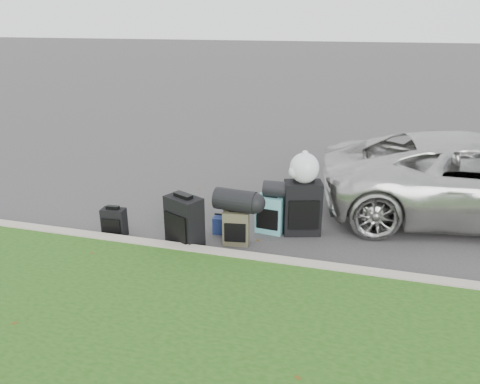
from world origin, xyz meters
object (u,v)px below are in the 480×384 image
(suitcase_small_black, at_px, (114,222))
(suitcase_teal, at_px, (270,214))
(suitcase_olive, at_px, (236,227))
(tote_navy, at_px, (222,225))
(suv, at_px, (479,179))
(tote_green, at_px, (182,207))
(suitcase_large_black_right, at_px, (302,208))
(suitcase_large_black_left, at_px, (184,222))

(suitcase_small_black, bearing_deg, suitcase_teal, 15.35)
(suitcase_olive, bearing_deg, tote_navy, 129.08)
(suitcase_olive, bearing_deg, suv, 20.08)
(tote_green, bearing_deg, suitcase_small_black, -123.83)
(suitcase_small_black, bearing_deg, suitcase_large_black_right, 13.89)
(suitcase_large_black_right, height_order, tote_navy, suitcase_large_black_right)
(suitcase_small_black, distance_m, suitcase_large_black_right, 2.81)
(suv, bearing_deg, tote_green, 97.64)
(suitcase_large_black_left, bearing_deg, suitcase_small_black, -155.53)
(suitcase_large_black_left, relative_size, tote_navy, 2.85)
(suitcase_large_black_right, bearing_deg, suitcase_large_black_left, -166.92)
(suv, height_order, suitcase_olive, suv)
(suitcase_small_black, relative_size, suitcase_teal, 0.76)
(suitcase_teal, bearing_deg, suitcase_large_black_left, -138.07)
(tote_navy, bearing_deg, suitcase_large_black_left, -127.06)
(suitcase_small_black, xyz_separation_m, suitcase_large_black_right, (2.67, 0.85, 0.19))
(suitcase_large_black_left, bearing_deg, suitcase_large_black_right, 54.62)
(suitcase_olive, xyz_separation_m, tote_green, (-1.10, 0.67, -0.07))
(suitcase_large_black_left, bearing_deg, suv, 52.76)
(suv, height_order, suitcase_large_black_right, suv)
(suitcase_teal, height_order, suitcase_large_black_right, suitcase_large_black_right)
(suitcase_olive, xyz_separation_m, tote_navy, (-0.30, 0.28, -0.12))
(suitcase_teal, distance_m, suitcase_large_black_right, 0.50)
(suitcase_small_black, distance_m, suitcase_teal, 2.32)
(suitcase_olive, distance_m, tote_navy, 0.43)
(suitcase_large_black_right, height_order, tote_green, suitcase_large_black_right)
(tote_navy, bearing_deg, suitcase_teal, 17.07)
(suitcase_teal, bearing_deg, tote_green, -179.95)
(suitcase_large_black_left, height_order, suitcase_large_black_right, suitcase_large_black_right)
(suv, relative_size, suitcase_teal, 8.50)
(suitcase_small_black, bearing_deg, suv, 18.32)
(tote_green, relative_size, tote_navy, 1.43)
(suitcase_small_black, xyz_separation_m, tote_navy, (1.51, 0.52, -0.09))
(suitcase_large_black_left, xyz_separation_m, tote_green, (-0.42, 0.93, -0.19))
(suitcase_teal, xyz_separation_m, tote_green, (-1.49, 0.15, -0.10))
(suitcase_olive, height_order, tote_green, suitcase_olive)
(tote_green, height_order, tote_navy, tote_green)
(suitcase_olive, xyz_separation_m, suitcase_teal, (0.38, 0.52, 0.03))
(suv, xyz_separation_m, suitcase_olive, (-3.46, -1.89, -0.42))
(suv, distance_m, tote_green, 4.75)
(suitcase_small_black, distance_m, tote_navy, 1.60)
(suitcase_small_black, distance_m, tote_green, 1.15)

